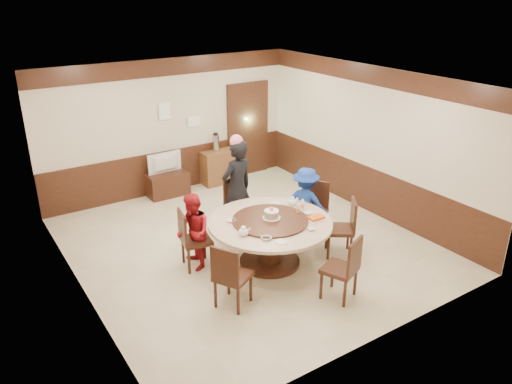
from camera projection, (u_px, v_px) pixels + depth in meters
room at (246, 186)px, 8.21m from camera, size 6.00×6.04×2.84m
banquet_table at (270, 234)px, 7.81m from camera, size 1.94×1.94×0.78m
chair_0 at (313, 219)px, 8.81m from camera, size 0.61×0.61×0.97m
chair_1 at (240, 215)px, 8.99m from camera, size 0.48×0.49×0.97m
chair_2 at (195, 249)px, 7.82m from camera, size 0.52×0.52×0.97m
chair_3 at (232, 286)px, 6.86m from camera, size 0.60×0.60×0.97m
chair_4 at (340, 279)px, 7.03m from camera, size 0.58×0.58×0.97m
chair_5 at (340, 238)px, 8.18m from camera, size 0.62×0.61×0.97m
person_standing at (237, 189)px, 8.59m from camera, size 0.71×0.53×1.76m
person_red at (193, 232)px, 7.68m from camera, size 0.54×0.66×1.23m
person_blue at (305, 203)px, 8.61m from camera, size 0.86×0.96×1.29m
birthday_cake at (271, 214)px, 7.74m from camera, size 0.28×0.28×0.19m
teapot_left at (243, 232)px, 7.26m from camera, size 0.17×0.15×0.13m
teapot_right at (292, 202)px, 8.26m from camera, size 0.17×0.15×0.13m
bowl_0 at (231, 221)px, 7.71m from camera, size 0.14×0.14×0.03m
bowl_1 at (311, 229)px, 7.44m from camera, size 0.12×0.12×0.04m
bowl_2 at (266, 238)px, 7.17m from camera, size 0.15×0.15×0.04m
bowl_3 at (308, 213)px, 7.95m from camera, size 0.14×0.14×0.04m
saucer_near at (282, 242)px, 7.10m from camera, size 0.18×0.18×0.01m
saucer_far at (275, 203)px, 8.34m from camera, size 0.18×0.18×0.01m
shrimp_platter at (316, 218)px, 7.75m from camera, size 0.30×0.20×0.06m
bottle_0 at (298, 209)px, 7.95m from camera, size 0.06×0.06×0.16m
bottle_1 at (302, 205)px, 8.10m from camera, size 0.06×0.06×0.16m
tv_stand at (168, 184)px, 10.51m from camera, size 0.85×0.45×0.50m
television at (166, 163)px, 10.34m from camera, size 0.75×0.13×0.43m
side_cabinet at (219, 167)px, 11.13m from camera, size 0.80×0.40×0.75m
thermos at (216, 143)px, 10.88m from camera, size 0.15×0.15×0.38m
notice_left at (165, 111)px, 10.16m from camera, size 0.25×0.00×0.35m
notice_right at (194, 121)px, 10.61m from camera, size 0.30×0.00×0.22m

